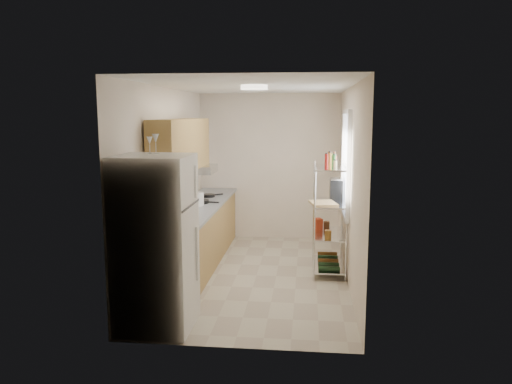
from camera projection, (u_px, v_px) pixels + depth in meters
The scene contains 16 objects.
room at pixel (257, 184), 6.78m from camera, with size 2.52×4.42×2.62m.
counter_run at pixel (198, 235), 7.44m from camera, with size 0.63×3.51×0.90m.
upper_cabinets at pixel (182, 145), 6.91m from camera, with size 0.33×2.20×0.72m, color #9E7A43.
range_hood at pixel (199, 169), 7.76m from camera, with size 0.50×0.60×0.12m, color #B7BABC.
window at pixel (346, 164), 6.96m from camera, with size 0.06×1.00×1.46m, color white.
bakers_rack at pixel (330, 195), 7.00m from camera, with size 0.45×0.90×1.73m.
ceiling_dome at pixel (254, 87), 6.29m from camera, with size 0.34×0.34×0.06m, color white.
refrigerator at pixel (156, 243), 5.19m from camera, with size 0.75×0.75×1.83m, color silver.
wine_glass_a at pixel (156, 144), 5.17m from camera, with size 0.08×0.08×0.21m, color silver, non-canonical shape.
wine_glass_b at pixel (150, 145), 5.18m from camera, with size 0.06×0.06×0.18m, color silver, non-canonical shape.
rice_cooker at pixel (196, 199), 7.36m from camera, with size 0.24×0.24×0.19m, color silver.
frying_pan_large at pixel (199, 201), 7.56m from camera, with size 0.29×0.29×0.05m, color black.
frying_pan_small at pixel (208, 196), 8.12m from camera, with size 0.21×0.21×0.04m, color black.
cutting_board at pixel (323, 203), 6.85m from camera, with size 0.33×0.43×0.03m, color tan.
espresso_machine at pixel (336, 189), 7.24m from camera, with size 0.18×0.27×0.31m, color black.
storage_bag at pixel (318, 224), 7.33m from camera, with size 0.10×0.14×0.16m, color #9D2C13.
Camera 1 is at (0.69, -6.68, 2.24)m, focal length 35.00 mm.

